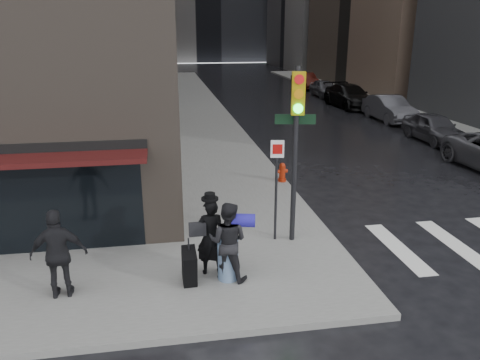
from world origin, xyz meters
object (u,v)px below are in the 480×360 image
object	(u,v)px
traffic_light	(295,133)
parked_car_5	(306,81)
fire_hydrant	(282,173)
parked_car_2	(389,108)
parked_car_4	(324,88)
parked_car_3	(349,96)
man_greycoat	(59,254)
man_overcoat	(206,241)
man_jeans	(228,241)
parked_car_1	(434,127)

from	to	relation	value
traffic_light	parked_car_5	xyz separation A→B (m)	(10.50, 32.72, -2.29)
traffic_light	fire_hydrant	xyz separation A→B (m)	(1.04, 4.95, -2.58)
parked_car_2	parked_car_4	distance (m)	11.12
parked_car_2	parked_car_5	bearing A→B (deg)	90.86
parked_car_2	parked_car_3	distance (m)	5.57
fire_hydrant	parked_car_2	bearing A→B (deg)	48.92
man_greycoat	parked_car_4	distance (m)	32.97
man_overcoat	traffic_light	bearing A→B (deg)	-151.20
traffic_light	parked_car_5	world-z (taller)	traffic_light
parked_car_2	traffic_light	bearing A→B (deg)	-123.61
man_jeans	parked_car_5	distance (m)	36.52
parked_car_1	man_overcoat	bearing A→B (deg)	-136.69
fire_hydrant	parked_car_5	distance (m)	29.34
man_jeans	parked_car_3	xyz separation A→B (m)	(12.27, 23.23, -0.25)
parked_car_2	parked_car_4	size ratio (longest dim) A/B	1.14
man_greycoat	man_jeans	bearing A→B (deg)	179.76
man_greycoat	parked_car_2	distance (m)	24.01
parked_car_2	parked_car_3	xyz separation A→B (m)	(-0.34, 5.56, 0.03)
man_overcoat	traffic_light	xyz separation A→B (m)	(2.35, 1.40, 2.07)
parked_car_2	man_greycoat	bearing A→B (deg)	-131.98
man_jeans	parked_car_1	world-z (taller)	man_jeans
traffic_light	man_overcoat	bearing A→B (deg)	-138.50
fire_hydrant	parked_car_5	bearing A→B (deg)	71.19
man_overcoat	parked_car_5	xyz separation A→B (m)	(12.85, 34.11, -0.22)
parked_car_1	parked_car_5	xyz separation A→B (m)	(0.13, 22.23, 0.04)
man_overcoat	parked_car_1	distance (m)	17.40
parked_car_3	man_jeans	bearing A→B (deg)	-120.63
parked_car_1	parked_car_4	bearing A→B (deg)	90.05
traffic_light	parked_car_3	xyz separation A→B (m)	(10.37, 21.60, -2.23)
man_greycoat	man_overcoat	bearing A→B (deg)	-175.45
man_jeans	parked_car_1	xyz separation A→B (m)	(12.27, 12.12, -0.34)
man_jeans	traffic_light	xyz separation A→B (m)	(1.90, 1.63, 1.99)
parked_car_4	parked_car_5	xyz separation A→B (m)	(0.07, 5.56, 0.05)
man_greycoat	traffic_light	world-z (taller)	traffic_light
fire_hydrant	parked_car_3	xyz separation A→B (m)	(9.33, 16.65, 0.35)
man_overcoat	parked_car_3	xyz separation A→B (m)	(12.72, 23.00, -0.16)
parked_car_3	parked_car_4	size ratio (longest dim) A/B	1.35
parked_car_1	parked_car_5	world-z (taller)	parked_car_5
man_jeans	fire_hydrant	world-z (taller)	man_jeans
man_overcoat	parked_car_1	size ratio (longest dim) A/B	0.47
man_greycoat	parked_car_5	size ratio (longest dim) A/B	0.42
man_overcoat	parked_car_1	world-z (taller)	man_overcoat
traffic_light	parked_car_1	bearing A→B (deg)	56.07
fire_hydrant	parked_car_3	size ratio (longest dim) A/B	0.13
parked_car_5	man_jeans	bearing A→B (deg)	-111.69
fire_hydrant	parked_car_3	world-z (taller)	parked_car_3
man_greycoat	parked_car_1	world-z (taller)	man_greycoat
parked_car_1	parked_car_2	xyz separation A→B (m)	(0.35, 5.56, 0.06)
man_overcoat	man_greycoat	bearing A→B (deg)	5.10
parked_car_2	parked_car_4	bearing A→B (deg)	91.60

